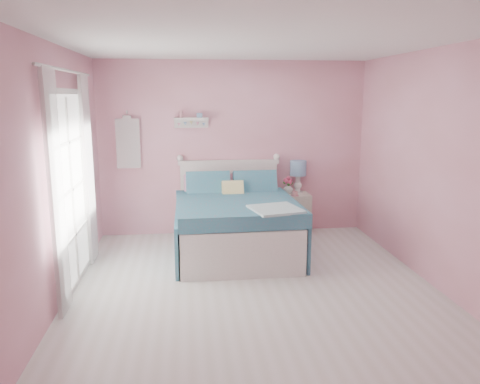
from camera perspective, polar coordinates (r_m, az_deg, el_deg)
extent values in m
plane|color=beige|center=(5.26, 1.74, -11.71)|extent=(4.50, 4.50, 0.00)
plane|color=#C57C85|center=(7.10, -0.82, 5.32)|extent=(4.00, 0.00, 4.00)
plane|color=#C57C85|center=(2.74, 8.74, -5.16)|extent=(4.00, 0.00, 4.00)
plane|color=#C57C85|center=(5.01, -21.46, 1.83)|extent=(0.00, 4.50, 4.50)
plane|color=#C57C85|center=(5.54, 22.77, 2.61)|extent=(0.00, 4.50, 4.50)
plane|color=white|center=(4.85, 1.94, 17.75)|extent=(4.50, 4.50, 0.00)
cube|color=silver|center=(6.33, -0.55, -5.61)|extent=(1.48, 1.92, 0.41)
cube|color=silver|center=(6.25, -0.55, -3.12)|extent=(1.41, 1.85, 0.16)
cube|color=silver|center=(7.16, -1.35, -0.83)|extent=(1.46, 0.07, 1.07)
cube|color=silver|center=(7.06, -1.38, 3.66)|extent=(1.52, 0.09, 0.06)
cube|color=silver|center=(5.42, 0.50, -7.77)|extent=(1.46, 0.06, 0.56)
cube|color=teal|center=(6.07, -0.41, -1.93)|extent=(1.59, 1.66, 0.18)
cube|color=#CD85A1|center=(6.78, -3.95, 0.44)|extent=(0.69, 0.29, 0.43)
cube|color=#CD85A1|center=(6.84, 1.69, 0.57)|extent=(0.69, 0.29, 0.43)
cube|color=#CCBC59|center=(6.53, -0.88, 0.03)|extent=(0.31, 0.23, 0.31)
cube|color=beige|center=(7.20, 6.63, -2.65)|extent=(0.44, 0.41, 0.63)
cube|color=silver|center=(6.98, 7.02, -1.56)|extent=(0.38, 0.02, 0.16)
sphere|color=white|center=(6.96, 7.06, -1.60)|extent=(0.03, 0.03, 0.03)
cylinder|color=white|center=(7.20, 7.03, 0.01)|extent=(0.16, 0.16, 0.02)
cylinder|color=white|center=(7.18, 7.06, 1.06)|extent=(0.08, 0.08, 0.27)
cylinder|color=#7399BF|center=(7.14, 7.11, 2.91)|extent=(0.25, 0.25, 0.22)
imported|color=silver|center=(7.10, 5.87, 0.45)|extent=(0.21, 0.21, 0.17)
imported|color=pink|center=(6.97, 6.70, -0.19)|extent=(0.09, 0.09, 0.07)
sphere|color=#D94A71|center=(7.07, 5.90, 1.69)|extent=(0.06, 0.06, 0.06)
sphere|color=#D94A71|center=(7.10, 6.17, 1.41)|extent=(0.06, 0.06, 0.06)
sphere|color=#D94A71|center=(7.08, 5.56, 1.46)|extent=(0.06, 0.06, 0.06)
sphere|color=#D94A71|center=(7.06, 6.10, 1.17)|extent=(0.06, 0.06, 0.06)
sphere|color=#D94A71|center=(7.05, 5.68, 1.26)|extent=(0.06, 0.06, 0.06)
cube|color=silver|center=(6.95, -5.96, 8.84)|extent=(0.50, 0.14, 0.04)
cube|color=silver|center=(7.01, -5.95, 8.29)|extent=(0.50, 0.03, 0.12)
cylinder|color=#D18C99|center=(6.95, -7.23, 9.39)|extent=(0.06, 0.06, 0.10)
cube|color=#7399BF|center=(6.95, -4.97, 9.27)|extent=(0.08, 0.06, 0.07)
cube|color=white|center=(7.04, -13.49, 5.76)|extent=(0.34, 0.03, 0.72)
cube|color=silver|center=(5.32, -20.72, 11.42)|extent=(0.04, 1.32, 0.06)
cube|color=silver|center=(5.71, -19.19, -10.12)|extent=(0.04, 1.32, 0.06)
cube|color=silver|center=(4.83, -21.58, -1.55)|extent=(0.04, 0.06, 2.10)
cube|color=silver|center=(6.03, -18.56, 1.17)|extent=(0.04, 0.06, 2.10)
cube|color=white|center=(5.42, -19.92, 0.27)|extent=(0.02, 1.20, 2.04)
cube|color=white|center=(4.68, -21.45, -0.30)|extent=(0.04, 0.40, 2.32)
cube|color=white|center=(6.11, -17.97, 2.57)|extent=(0.04, 0.40, 2.32)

